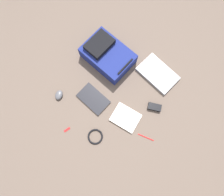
{
  "coord_description": "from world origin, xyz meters",
  "views": [
    {
      "loc": [
        0.41,
        0.17,
        1.66
      ],
      "look_at": [
        0.05,
        -0.0,
        0.02
      ],
      "focal_mm": 30.14,
      "sensor_mm": 36.0,
      "label": 1
    }
  ],
  "objects_px": {
    "book_red": "(126,118)",
    "book_manual": "(93,99)",
    "laptop": "(158,74)",
    "pen_black": "(146,137)",
    "computer_mouse": "(59,95)",
    "backpack": "(107,55)",
    "usb_stick": "(67,130)",
    "power_brick": "(154,107)",
    "cable_coil": "(95,137)"
  },
  "relations": [
    {
      "from": "laptop",
      "to": "power_brick",
      "type": "height_order",
      "value": "same"
    },
    {
      "from": "cable_coil",
      "to": "power_brick",
      "type": "xyz_separation_m",
      "value": [
        -0.46,
        0.36,
        0.01
      ]
    },
    {
      "from": "laptop",
      "to": "usb_stick",
      "type": "bearing_deg",
      "value": -32.68
    },
    {
      "from": "backpack",
      "to": "power_brick",
      "type": "height_order",
      "value": "backpack"
    },
    {
      "from": "book_red",
      "to": "book_manual",
      "type": "height_order",
      "value": "book_red"
    },
    {
      "from": "book_manual",
      "to": "usb_stick",
      "type": "distance_m",
      "value": 0.36
    },
    {
      "from": "usb_stick",
      "to": "power_brick",
      "type": "bearing_deg",
      "value": 129.65
    },
    {
      "from": "book_red",
      "to": "usb_stick",
      "type": "xyz_separation_m",
      "value": [
        0.31,
        -0.42,
        -0.01
      ]
    },
    {
      "from": "book_manual",
      "to": "computer_mouse",
      "type": "bearing_deg",
      "value": -70.84
    },
    {
      "from": "power_brick",
      "to": "usb_stick",
      "type": "bearing_deg",
      "value": -50.35
    },
    {
      "from": "pen_black",
      "to": "power_brick",
      "type": "bearing_deg",
      "value": -172.67
    },
    {
      "from": "computer_mouse",
      "to": "power_brick",
      "type": "xyz_separation_m",
      "value": [
        -0.27,
        0.82,
        -0.0
      ]
    },
    {
      "from": "cable_coil",
      "to": "power_brick",
      "type": "height_order",
      "value": "power_brick"
    },
    {
      "from": "laptop",
      "to": "book_manual",
      "type": "relative_size",
      "value": 1.32
    },
    {
      "from": "computer_mouse",
      "to": "laptop",
      "type": "bearing_deg",
      "value": 27.87
    },
    {
      "from": "cable_coil",
      "to": "book_manual",
      "type": "bearing_deg",
      "value": -150.63
    },
    {
      "from": "computer_mouse",
      "to": "book_manual",
      "type": "bearing_deg",
      "value": 9.04
    },
    {
      "from": "cable_coil",
      "to": "pen_black",
      "type": "height_order",
      "value": "cable_coil"
    },
    {
      "from": "backpack",
      "to": "power_brick",
      "type": "distance_m",
      "value": 0.64
    },
    {
      "from": "book_manual",
      "to": "pen_black",
      "type": "distance_m",
      "value": 0.57
    },
    {
      "from": "backpack",
      "to": "pen_black",
      "type": "relative_size",
      "value": 3.58
    },
    {
      "from": "power_brick",
      "to": "cable_coil",
      "type": "bearing_deg",
      "value": -38.52
    },
    {
      "from": "book_red",
      "to": "book_manual",
      "type": "relative_size",
      "value": 0.8
    },
    {
      "from": "book_manual",
      "to": "pen_black",
      "type": "xyz_separation_m",
      "value": [
        0.11,
        0.56,
        -0.0
      ]
    },
    {
      "from": "book_red",
      "to": "pen_black",
      "type": "xyz_separation_m",
      "value": [
        0.08,
        0.23,
        -0.01
      ]
    },
    {
      "from": "laptop",
      "to": "cable_coil",
      "type": "relative_size",
      "value": 3.14
    },
    {
      "from": "computer_mouse",
      "to": "power_brick",
      "type": "bearing_deg",
      "value": 7.8
    },
    {
      "from": "pen_black",
      "to": "book_red",
      "type": "bearing_deg",
      "value": -109.22
    },
    {
      "from": "power_brick",
      "to": "computer_mouse",
      "type": "bearing_deg",
      "value": -72.08
    },
    {
      "from": "laptop",
      "to": "power_brick",
      "type": "xyz_separation_m",
      "value": [
        0.31,
        0.09,
        0.0
      ]
    },
    {
      "from": "backpack",
      "to": "book_manual",
      "type": "relative_size",
      "value": 1.64
    },
    {
      "from": "book_manual",
      "to": "computer_mouse",
      "type": "height_order",
      "value": "computer_mouse"
    },
    {
      "from": "book_red",
      "to": "computer_mouse",
      "type": "bearing_deg",
      "value": -83.56
    },
    {
      "from": "computer_mouse",
      "to": "usb_stick",
      "type": "relative_size",
      "value": 1.57
    },
    {
      "from": "pen_black",
      "to": "laptop",
      "type": "bearing_deg",
      "value": -167.71
    },
    {
      "from": "backpack",
      "to": "power_brick",
      "type": "relative_size",
      "value": 4.39
    },
    {
      "from": "computer_mouse",
      "to": "backpack",
      "type": "bearing_deg",
      "value": 55.21
    },
    {
      "from": "usb_stick",
      "to": "cable_coil",
      "type": "bearing_deg",
      "value": 101.72
    },
    {
      "from": "backpack",
      "to": "laptop",
      "type": "height_order",
      "value": "backpack"
    },
    {
      "from": "laptop",
      "to": "pen_black",
      "type": "relative_size",
      "value": 2.87
    },
    {
      "from": "cable_coil",
      "to": "usb_stick",
      "type": "height_order",
      "value": "cable_coil"
    },
    {
      "from": "pen_black",
      "to": "usb_stick",
      "type": "xyz_separation_m",
      "value": [
        0.23,
        -0.65,
        -0.0
      ]
    },
    {
      "from": "laptop",
      "to": "book_red",
      "type": "bearing_deg",
      "value": -11.59
    },
    {
      "from": "backpack",
      "to": "book_manual",
      "type": "height_order",
      "value": "backpack"
    },
    {
      "from": "book_manual",
      "to": "usb_stick",
      "type": "height_order",
      "value": "book_manual"
    },
    {
      "from": "book_manual",
      "to": "power_brick",
      "type": "relative_size",
      "value": 2.67
    },
    {
      "from": "backpack",
      "to": "usb_stick",
      "type": "xyz_separation_m",
      "value": [
        0.76,
        -0.03,
        -0.07
      ]
    },
    {
      "from": "laptop",
      "to": "book_manual",
      "type": "distance_m",
      "value": 0.64
    },
    {
      "from": "book_manual",
      "to": "book_red",
      "type": "bearing_deg",
      "value": 84.59
    },
    {
      "from": "laptop",
      "to": "computer_mouse",
      "type": "bearing_deg",
      "value": -52.02
    }
  ]
}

